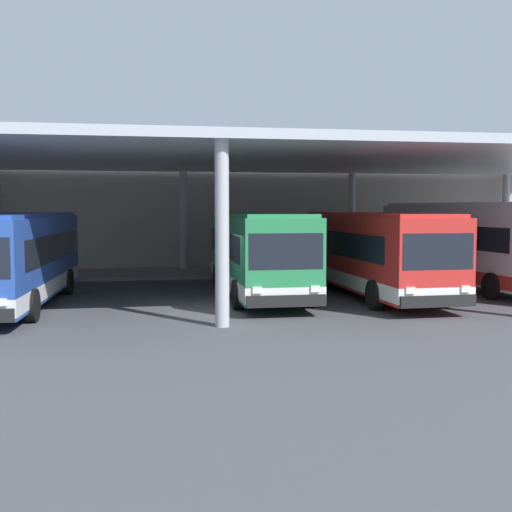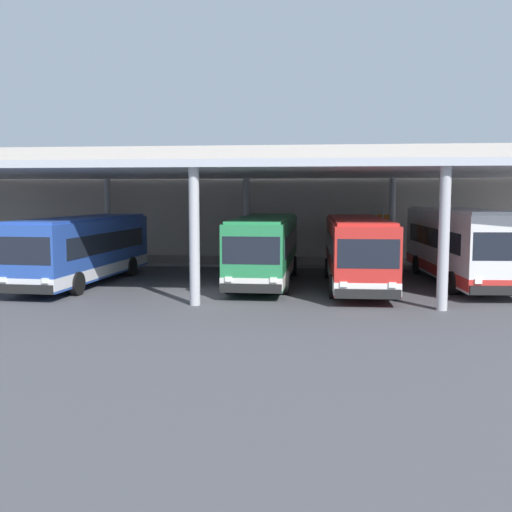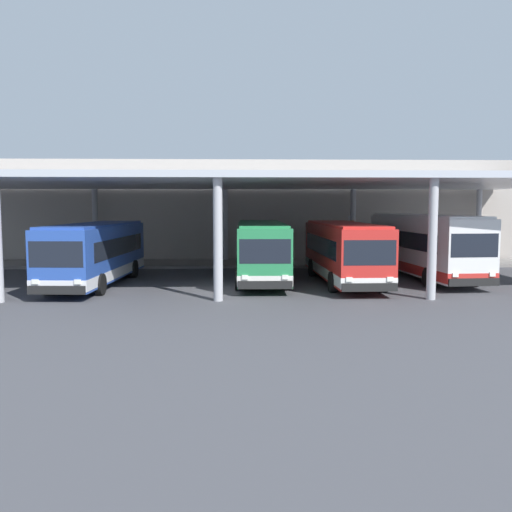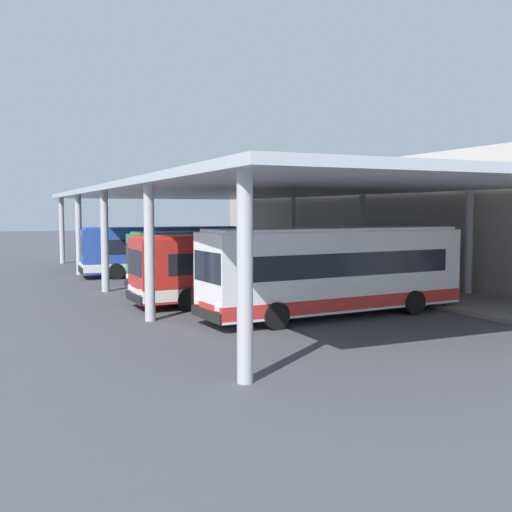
{
  "view_description": "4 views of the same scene",
  "coord_description": "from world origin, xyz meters",
  "px_view_note": "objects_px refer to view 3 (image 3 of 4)",
  "views": [
    {
      "loc": [
        -2.27,
        -20.37,
        3.39
      ],
      "look_at": [
        2.29,
        4.75,
        1.43
      ],
      "focal_mm": 45.01,
      "sensor_mm": 36.0,
      "label": 1
    },
    {
      "loc": [
        4.78,
        -24.77,
        4.26
      ],
      "look_at": [
        1.81,
        2.59,
        1.4
      ],
      "focal_mm": 41.88,
      "sensor_mm": 36.0,
      "label": 2
    },
    {
      "loc": [
        0.77,
        -25.56,
        4.09
      ],
      "look_at": [
        1.8,
        2.17,
        1.5
      ],
      "focal_mm": 38.07,
      "sensor_mm": 36.0,
      "label": 3
    },
    {
      "loc": [
        32.02,
        -8.33,
        4.27
      ],
      "look_at": [
        7.04,
        3.0,
        2.19
      ],
      "focal_mm": 42.5,
      "sensor_mm": 36.0,
      "label": 4
    }
  ],
  "objects_px": {
    "bench_waiting": "(87,256)",
    "trash_bin": "(40,255)",
    "bus_middle_bay": "(344,252)",
    "bus_second_bay": "(261,251)",
    "bus_nearest_bay": "(96,253)",
    "banner_sign": "(349,237)",
    "bus_far_bay": "(424,245)"
  },
  "relations": [
    {
      "from": "banner_sign",
      "to": "bus_nearest_bay",
      "type": "bearing_deg",
      "value": -150.28
    },
    {
      "from": "bus_far_bay",
      "to": "bench_waiting",
      "type": "relative_size",
      "value": 6.38
    },
    {
      "from": "bus_second_bay",
      "to": "banner_sign",
      "type": "relative_size",
      "value": 3.3
    },
    {
      "from": "bus_second_bay",
      "to": "banner_sign",
      "type": "distance_m",
      "value": 9.67
    },
    {
      "from": "bench_waiting",
      "to": "banner_sign",
      "type": "xyz_separation_m",
      "value": [
        17.88,
        -0.88,
        1.32
      ]
    },
    {
      "from": "banner_sign",
      "to": "bench_waiting",
      "type": "bearing_deg",
      "value": 177.19
    },
    {
      "from": "bus_nearest_bay",
      "to": "bench_waiting",
      "type": "xyz_separation_m",
      "value": [
        -3.02,
        9.36,
        -0.99
      ]
    },
    {
      "from": "bus_far_bay",
      "to": "banner_sign",
      "type": "relative_size",
      "value": 3.59
    },
    {
      "from": "bench_waiting",
      "to": "bus_second_bay",
      "type": "bearing_deg",
      "value": -35.32
    },
    {
      "from": "bus_nearest_bay",
      "to": "trash_bin",
      "type": "bearing_deg",
      "value": 122.98
    },
    {
      "from": "bus_middle_bay",
      "to": "bus_second_bay",
      "type": "bearing_deg",
      "value": 168.74
    },
    {
      "from": "bus_second_bay",
      "to": "banner_sign",
      "type": "xyz_separation_m",
      "value": [
        6.3,
        7.33,
        0.32
      ]
    },
    {
      "from": "bus_nearest_bay",
      "to": "trash_bin",
      "type": "height_order",
      "value": "bus_nearest_bay"
    },
    {
      "from": "bus_second_bay",
      "to": "trash_bin",
      "type": "distance_m",
      "value": 17.13
    },
    {
      "from": "banner_sign",
      "to": "bus_second_bay",
      "type": "bearing_deg",
      "value": -130.71
    },
    {
      "from": "bus_nearest_bay",
      "to": "bus_second_bay",
      "type": "relative_size",
      "value": 1.01
    },
    {
      "from": "trash_bin",
      "to": "banner_sign",
      "type": "distance_m",
      "value": 21.21
    },
    {
      "from": "bus_second_bay",
      "to": "trash_bin",
      "type": "bearing_deg",
      "value": 150.15
    },
    {
      "from": "bus_nearest_bay",
      "to": "bus_middle_bay",
      "type": "height_order",
      "value": "same"
    },
    {
      "from": "bus_nearest_bay",
      "to": "bus_second_bay",
      "type": "bearing_deg",
      "value": 7.7
    },
    {
      "from": "trash_bin",
      "to": "bus_middle_bay",
      "type": "bearing_deg",
      "value": -26.07
    },
    {
      "from": "trash_bin",
      "to": "bench_waiting",
      "type": "bearing_deg",
      "value": -5.42
    },
    {
      "from": "bus_middle_bay",
      "to": "trash_bin",
      "type": "distance_m",
      "value": 21.35
    },
    {
      "from": "bus_middle_bay",
      "to": "trash_bin",
      "type": "bearing_deg",
      "value": 153.93
    },
    {
      "from": "bus_second_bay",
      "to": "bus_middle_bay",
      "type": "xyz_separation_m",
      "value": [
        4.33,
        -0.86,
        0.0
      ]
    },
    {
      "from": "bench_waiting",
      "to": "trash_bin",
      "type": "distance_m",
      "value": 3.27
    },
    {
      "from": "bus_nearest_bay",
      "to": "trash_bin",
      "type": "distance_m",
      "value": 11.57
    },
    {
      "from": "bench_waiting",
      "to": "bus_far_bay",
      "type": "bearing_deg",
      "value": -19.3
    },
    {
      "from": "bus_nearest_bay",
      "to": "banner_sign",
      "type": "relative_size",
      "value": 3.33
    },
    {
      "from": "bus_nearest_bay",
      "to": "bench_waiting",
      "type": "relative_size",
      "value": 5.93
    },
    {
      "from": "bus_second_bay",
      "to": "trash_bin",
      "type": "xyz_separation_m",
      "value": [
        -14.83,
        8.51,
        -0.98
      ]
    },
    {
      "from": "bus_nearest_bay",
      "to": "bus_second_bay",
      "type": "xyz_separation_m",
      "value": [
        8.56,
        1.16,
        0.0
      ]
    }
  ]
}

